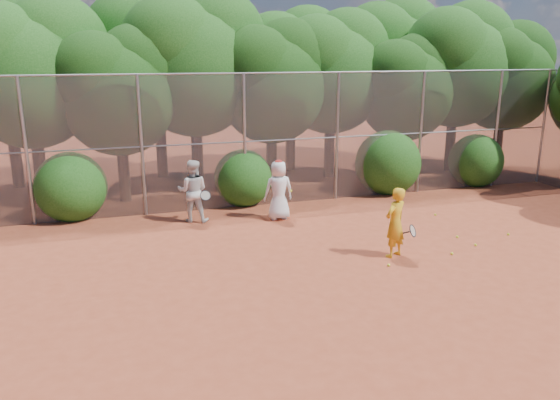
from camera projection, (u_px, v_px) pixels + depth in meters
name	position (u px, v px, depth m)	size (l,w,h in m)	color
ground	(360.00, 276.00, 11.59)	(80.00, 80.00, 0.00)	brown
fence_back	(273.00, 139.00, 16.54)	(20.05, 0.09, 4.03)	gray
tree_1	(30.00, 67.00, 16.33)	(4.64, 4.03, 6.35)	black
tree_2	(119.00, 86.00, 16.56)	(3.99, 3.47, 5.47)	black
tree_3	(195.00, 58.00, 18.01)	(4.89, 4.26, 6.70)	black
tree_4	(273.00, 78.00, 18.34)	(4.19, 3.64, 5.73)	black
tree_5	(332.00, 68.00, 19.73)	(4.51, 3.92, 6.17)	black
tree_6	(406.00, 84.00, 19.69)	(3.86, 3.36, 5.29)	black
tree_7	(458.00, 60.00, 20.77)	(4.77, 4.14, 6.53)	black
tree_8	(505.00, 73.00, 21.19)	(4.25, 3.70, 5.82)	black
tree_9	(5.00, 60.00, 18.11)	(4.83, 4.20, 6.62)	black
tree_10	(158.00, 51.00, 19.68)	(5.15, 4.48, 7.06)	black
tree_11	(292.00, 64.00, 20.89)	(4.64, 4.03, 6.35)	black
tree_12	(390.00, 54.00, 22.66)	(5.02, 4.37, 6.88)	black
bush_0	(71.00, 184.00, 15.37)	(2.00, 2.00, 2.00)	#174711
bush_1	(243.00, 176.00, 16.86)	(1.80, 1.80, 1.80)	#174711
bush_2	(388.00, 160.00, 18.26)	(2.20, 2.20, 2.20)	#174711
bush_3	(476.00, 158.00, 19.32)	(1.90, 1.90, 1.90)	#174711
player_yellow	(395.00, 223.00, 12.48)	(0.87, 0.66, 1.64)	gold
player_teen	(279.00, 190.00, 15.30)	(0.83, 0.54, 1.72)	white
player_white	(193.00, 191.00, 15.09)	(1.01, 0.89, 1.75)	silver
ball_0	(476.00, 245.00, 13.33)	(0.07, 0.07, 0.07)	yellow
ball_1	(457.00, 237.00, 13.92)	(0.07, 0.07, 0.07)	yellow
ball_2	(452.00, 253.00, 12.76)	(0.07, 0.07, 0.07)	yellow
ball_3	(508.00, 234.00, 14.11)	(0.07, 0.07, 0.07)	yellow
ball_4	(389.00, 265.00, 12.06)	(0.07, 0.07, 0.07)	yellow
ball_5	(399.00, 215.00, 15.79)	(0.07, 0.07, 0.07)	yellow
ball_6	(435.00, 215.00, 15.81)	(0.07, 0.07, 0.07)	yellow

